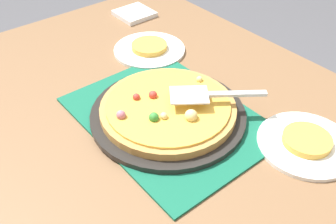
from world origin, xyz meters
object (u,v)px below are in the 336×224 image
object	(u,v)px
pizza	(168,108)
plate_far_right	(306,144)
pizza_pan	(168,114)
served_slice_right	(307,140)
plate_near_left	(149,50)
pizza_server	(209,95)
served_slice_left	(149,46)
napkin_stack	(134,14)

from	to	relation	value
pizza	plate_far_right	size ratio (longest dim) A/B	1.50
pizza_pan	served_slice_right	world-z (taller)	served_slice_right
pizza	served_slice_right	world-z (taller)	pizza
plate_near_left	pizza_server	world-z (taller)	pizza_server
plate_far_right	pizza	bearing A→B (deg)	33.97
served_slice_left	napkin_stack	xyz separation A→B (m)	(0.23, -0.11, -0.01)
pizza	pizza_server	size ratio (longest dim) A/B	1.57
plate_far_right	napkin_stack	world-z (taller)	napkin_stack
pizza	plate_far_right	bearing A→B (deg)	-146.03
pizza_pan	plate_near_left	distance (m)	0.33
served_slice_left	napkin_stack	size ratio (longest dim) A/B	0.92
plate_far_right	served_slice_right	size ratio (longest dim) A/B	2.00
plate_near_left	pizza_server	distance (m)	0.36
served_slice_right	napkin_stack	xyz separation A→B (m)	(0.79, -0.08, -0.01)
pizza	plate_far_right	xyz separation A→B (m)	(-0.27, -0.18, -0.03)
plate_near_left	napkin_stack	size ratio (longest dim) A/B	1.83
pizza_server	napkin_stack	xyz separation A→B (m)	(0.58, -0.19, -0.06)
plate_near_left	pizza_server	size ratio (longest dim) A/B	1.05
pizza_pan	pizza	bearing A→B (deg)	122.37
pizza_pan	pizza	size ratio (longest dim) A/B	1.15
pizza_pan	served_slice_right	distance (m)	0.33
pizza_pan	napkin_stack	world-z (taller)	pizza_pan
pizza_pan	pizza	distance (m)	0.02
pizza_pan	served_slice_right	xyz separation A→B (m)	(-0.27, -0.18, 0.01)
pizza_pan	plate_far_right	distance (m)	0.33
served_slice_left	pizza_server	distance (m)	0.36
served_slice_right	pizza_server	distance (m)	0.24
pizza	plate_near_left	xyz separation A→B (m)	(0.29, -0.16, -0.03)
served_slice_right	pizza_server	bearing A→B (deg)	25.97
pizza_pan	plate_near_left	size ratio (longest dim) A/B	1.73
pizza_server	served_slice_right	bearing A→B (deg)	-154.03
pizza_pan	served_slice_right	bearing A→B (deg)	-146.17
pizza	served_slice_left	xyz separation A→B (m)	(0.29, -0.16, -0.02)
served_slice_left	pizza_pan	bearing A→B (deg)	151.09
pizza_pan	pizza_server	xyz separation A→B (m)	(-0.06, -0.08, 0.06)
napkin_stack	served_slice_left	bearing A→B (deg)	155.08
plate_near_left	served_slice_left	xyz separation A→B (m)	(0.00, 0.00, 0.01)
plate_far_right	napkin_stack	bearing A→B (deg)	-6.11
served_slice_right	napkin_stack	world-z (taller)	served_slice_right
plate_far_right	served_slice_left	xyz separation A→B (m)	(0.56, 0.02, 0.01)
pizza	plate_far_right	world-z (taller)	pizza
plate_far_right	napkin_stack	xyz separation A→B (m)	(0.79, -0.08, 0.00)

